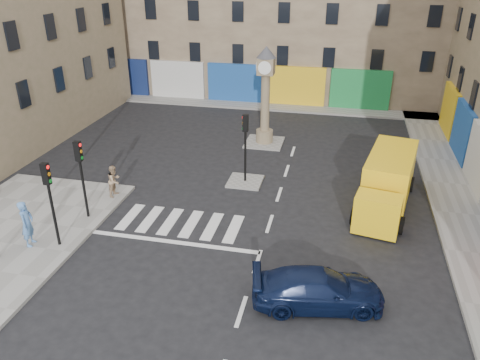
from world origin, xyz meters
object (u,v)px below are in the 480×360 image
(navy_sedan, at_px, (318,289))
(pedestrian_blue, at_px, (27,223))
(clock_pillar, at_px, (266,90))
(pedestrian_tan, at_px, (114,181))
(traffic_light_left_far, at_px, (81,168))
(yellow_van, at_px, (388,181))
(traffic_light_left_near, at_px, (49,192))
(traffic_light_island, at_px, (245,137))

(navy_sedan, bearing_deg, pedestrian_blue, 73.42)
(clock_pillar, xyz_separation_m, pedestrian_tan, (-6.00, -9.15, -2.59))
(traffic_light_left_far, bearing_deg, yellow_van, 18.66)
(pedestrian_blue, bearing_deg, traffic_light_left_far, -34.46)
(clock_pillar, relative_size, yellow_van, 0.88)
(traffic_light_left_far, relative_size, navy_sedan, 0.81)
(traffic_light_left_near, height_order, pedestrian_tan, traffic_light_left_near)
(traffic_light_island, relative_size, pedestrian_blue, 1.85)
(traffic_light_left_near, relative_size, navy_sedan, 0.81)
(navy_sedan, bearing_deg, traffic_light_left_far, 59.52)
(clock_pillar, distance_m, navy_sedan, 15.96)
(traffic_light_left_far, distance_m, pedestrian_tan, 2.81)
(traffic_light_left_near, xyz_separation_m, clock_pillar, (6.30, 13.80, 0.93))
(navy_sedan, relative_size, pedestrian_blue, 2.27)
(traffic_light_left_near, height_order, clock_pillar, clock_pillar)
(traffic_light_left_far, distance_m, yellow_van, 14.35)
(traffic_light_island, xyz_separation_m, pedestrian_blue, (-7.44, -8.06, -1.44))
(clock_pillar, bearing_deg, pedestrian_tan, -123.25)
(clock_pillar, xyz_separation_m, pedestrian_blue, (-7.44, -14.05, -2.40))
(clock_pillar, relative_size, pedestrian_blue, 3.04)
(traffic_light_left_near, height_order, traffic_light_left_far, same)
(pedestrian_blue, bearing_deg, traffic_light_left_near, -88.55)
(traffic_light_left_near, height_order, pedestrian_blue, traffic_light_left_near)
(navy_sedan, bearing_deg, pedestrian_tan, 48.89)
(traffic_light_left_far, relative_size, clock_pillar, 0.61)
(traffic_light_left_far, height_order, yellow_van, traffic_light_left_far)
(pedestrian_blue, relative_size, pedestrian_tan, 1.25)
(yellow_van, bearing_deg, navy_sedan, -97.27)
(traffic_light_left_near, bearing_deg, yellow_van, 27.25)
(traffic_light_island, height_order, pedestrian_tan, traffic_light_island)
(navy_sedan, relative_size, yellow_van, 0.66)
(traffic_light_left_far, height_order, clock_pillar, clock_pillar)
(clock_pillar, height_order, navy_sedan, clock_pillar)
(traffic_light_left_far, xyz_separation_m, pedestrian_tan, (0.30, 2.24, -1.67))
(traffic_light_island, xyz_separation_m, navy_sedan, (4.51, -9.04, -1.93))
(pedestrian_blue, xyz_separation_m, pedestrian_tan, (1.44, 4.90, -0.20))
(navy_sedan, height_order, pedestrian_tan, pedestrian_tan)
(traffic_light_left_far, distance_m, pedestrian_blue, 3.24)
(yellow_van, distance_m, pedestrian_tan, 13.43)
(yellow_van, bearing_deg, pedestrian_blue, -142.75)
(navy_sedan, xyz_separation_m, yellow_van, (2.72, 8.21, 0.55))
(traffic_light_left_near, relative_size, pedestrian_blue, 1.85)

